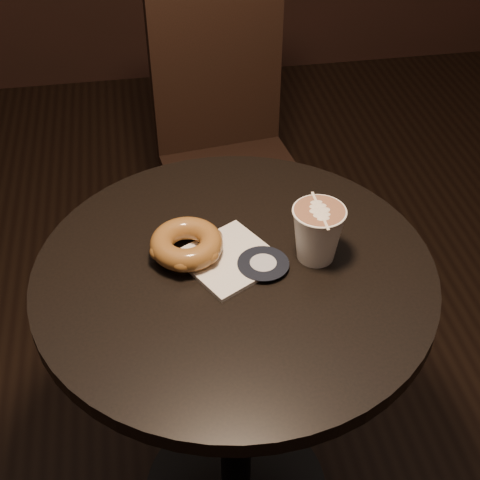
# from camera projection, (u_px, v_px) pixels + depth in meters

# --- Properties ---
(cafe_table) EXTENTS (0.70, 0.70, 0.75)m
(cafe_table) POSITION_uv_depth(u_px,v_px,m) (235.00, 344.00, 1.28)
(cafe_table) COLOR black
(cafe_table) RESTS_ON ground
(chair) EXTENTS (0.42, 0.42, 0.95)m
(chair) POSITION_uv_depth(u_px,v_px,m) (226.00, 132.00, 1.92)
(chair) COLOR black
(chair) RESTS_ON ground
(pastry_bag) EXTENTS (0.20, 0.20, 0.01)m
(pastry_bag) POSITION_uv_depth(u_px,v_px,m) (229.00, 259.00, 1.17)
(pastry_bag) COLOR white
(pastry_bag) RESTS_ON cafe_table
(doughnut) EXTENTS (0.13, 0.13, 0.04)m
(doughnut) POSITION_uv_depth(u_px,v_px,m) (186.00, 244.00, 1.16)
(doughnut) COLOR brown
(doughnut) RESTS_ON pastry_bag
(latte_cup) EXTENTS (0.09, 0.09, 0.10)m
(latte_cup) POSITION_uv_depth(u_px,v_px,m) (317.00, 234.00, 1.14)
(latte_cup) COLOR white
(latte_cup) RESTS_ON cafe_table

